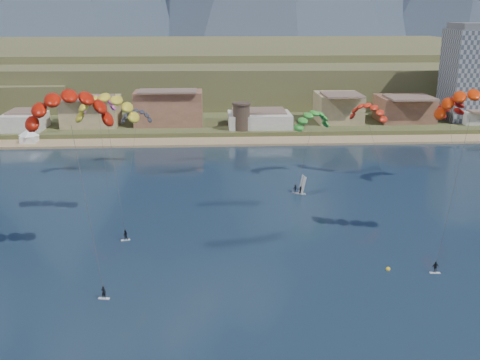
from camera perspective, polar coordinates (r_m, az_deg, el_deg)
The scene contains 17 objects.
ground at distance 75.63m, azimuth 1.39°, elevation -14.28°, with size 2400.00×2400.00×0.00m, color black.
beach at distance 175.12m, azimuth -1.35°, elevation 3.80°, with size 2200.00×12.00×0.90m.
land at distance 625.99m, azimuth -2.75°, elevation 12.92°, with size 2200.00×900.00×4.00m.
foothills at distance 299.99m, azimuth 2.18°, elevation 10.81°, with size 940.00×210.00×18.00m.
town at distance 192.41m, azimuth -13.60°, elevation 6.85°, with size 400.00×24.00×12.00m.
apartment_tower at distance 213.92m, azimuth 22.16°, elevation 9.70°, with size 20.00×16.00×32.00m.
watchtower at distance 181.96m, azimuth 0.14°, elevation 6.26°, with size 5.82×5.82×8.60m.
kitesurfer_red at distance 87.35m, azimuth -16.36°, elevation 7.25°, with size 13.98×15.39×29.23m.
kitesurfer_yellow at distance 107.51m, azimuth -12.97°, elevation 7.28°, with size 12.33×13.15×25.54m.
kitesurfer_orange at distance 100.52m, azimuth 21.75°, elevation 7.24°, with size 15.03×15.58×28.48m.
kitesurfer_green at distance 136.66m, azimuth 7.09°, elevation 6.08°, with size 11.51×17.07×18.96m.
distant_kite_pink at distance 137.00m, azimuth -13.77°, elevation 7.52°, with size 9.32×7.71×21.20m.
distant_kite_dark at distance 148.98m, azimuth -10.12°, elevation 6.42°, with size 8.22×5.70×16.27m.
distant_kite_orange at distance 139.82m, azimuth 12.43°, elevation 6.79°, with size 9.69×8.87×19.15m.
distant_kite_red at distance 135.52m, azimuth 19.90°, elevation 6.99°, with size 9.93×8.97×21.59m.
windsurfer at distance 126.44m, azimuth 6.01°, elevation -0.81°, with size 2.44×2.59×4.03m.
buoy at distance 93.43m, azimuth 14.28°, elevation -8.44°, with size 0.68×0.68×0.68m.
Camera 1 is at (-5.38, -64.77, 38.68)m, focal length 43.64 mm.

